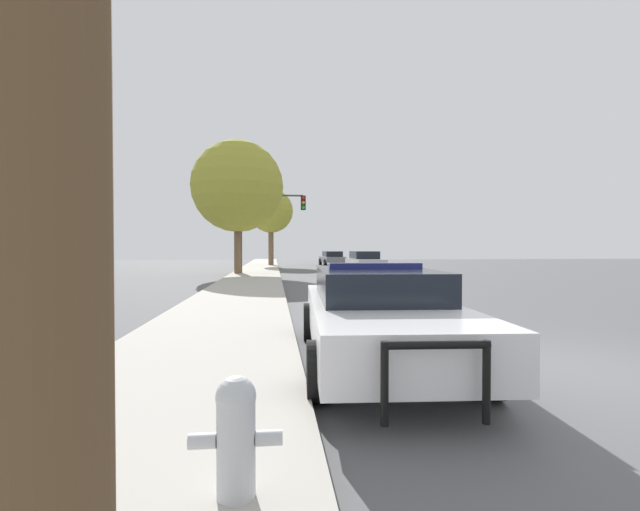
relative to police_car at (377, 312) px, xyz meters
name	(u,v)px	position (x,y,z in m)	size (l,w,h in m)	color
ground_plane	(561,369)	(2.46, -0.63, -0.74)	(110.00, 110.00, 0.00)	#565659
sidewalk_left	(185,376)	(-2.64, -0.63, -0.67)	(3.00, 110.00, 0.13)	#ADA89E
police_car	(377,312)	(0.00, 0.00, 0.00)	(2.37, 5.27, 1.45)	white
fire_hydrant	(236,433)	(-1.76, -3.47, -0.21)	(0.58, 0.25, 0.75)	#B7BCC1
traffic_light	(268,216)	(-1.89, 20.88, 2.96)	(4.13, 0.35, 5.00)	#424247
car_background_distant	(332,258)	(4.05, 34.43, -0.02)	(2.21, 4.65, 1.36)	slate
car_background_oncoming	(365,262)	(4.27, 20.65, 0.03)	(2.04, 4.28, 1.46)	#B7B7BC
tree_sidewalk_mid	(237,186)	(-3.71, 20.33, 4.69)	(5.58, 5.58, 8.10)	brown
tree_sidewalk_far	(271,211)	(-1.76, 32.97, 4.29)	(4.01, 4.01, 6.94)	brown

